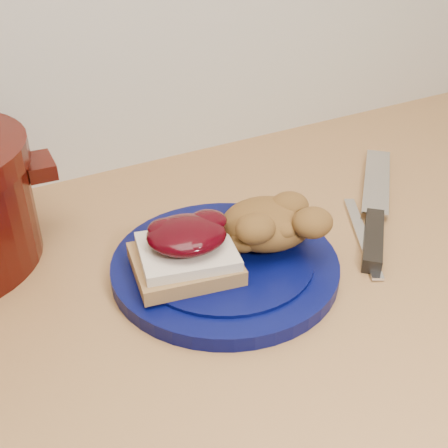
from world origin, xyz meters
TOP-DOWN VIEW (x-y plane):
  - plate at (-0.01, 1.49)m, footprint 0.32×0.32m
  - sandwich at (-0.06, 1.49)m, footprint 0.12×0.11m
  - stuffing_mound at (0.04, 1.49)m, footprint 0.13×0.12m
  - chef_knife at (0.20, 1.48)m, footprint 0.24×0.25m
  - butter_knife at (0.17, 1.47)m, footprint 0.10×0.16m

SIDE VIEW (x-z plane):
  - butter_knife at x=0.17m, z-range 0.90..0.91m
  - plate at x=-0.01m, z-range 0.90..0.92m
  - chef_knife at x=0.20m, z-range 0.90..0.92m
  - sandwich at x=-0.06m, z-range 0.92..0.97m
  - stuffing_mound at x=0.04m, z-range 0.92..0.97m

